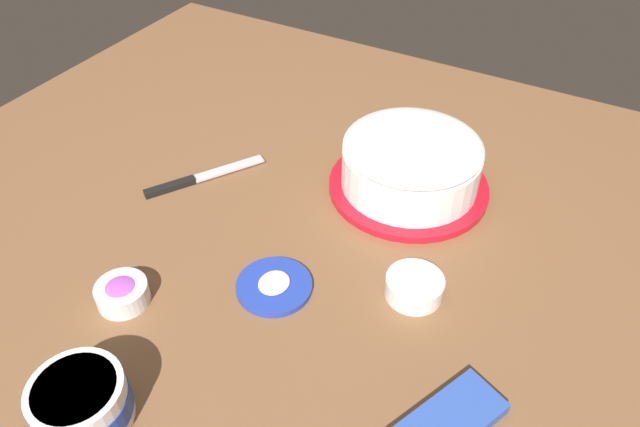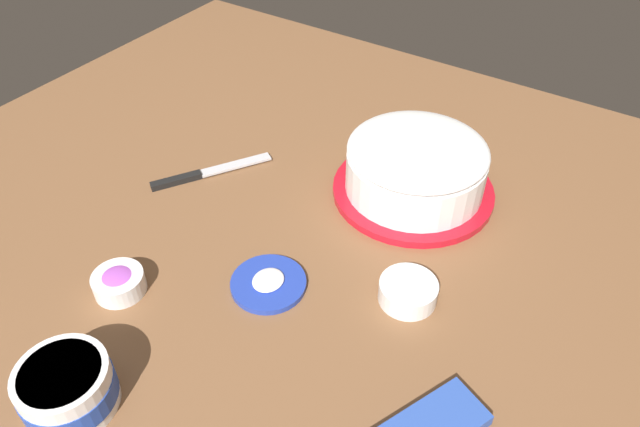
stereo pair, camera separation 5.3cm
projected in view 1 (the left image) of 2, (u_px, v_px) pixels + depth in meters
name	position (u px, v px, depth m)	size (l,w,h in m)	color
ground_plane	(267.00, 253.00, 0.98)	(1.54, 1.54, 0.00)	brown
frosted_cake	(411.00, 165.00, 1.07)	(0.30, 0.30, 0.12)	red
frosting_tub	(81.00, 403.00, 0.74)	(0.12, 0.12, 0.07)	white
frosting_tub_lid	(274.00, 286.00, 0.92)	(0.12, 0.12, 0.02)	#233DAD
spreading_knife	(195.00, 179.00, 1.12)	(0.21, 0.14, 0.01)	silver
sprinkle_bowl_rainbow	(122.00, 293.00, 0.90)	(0.08, 0.08, 0.04)	white
sprinkle_bowl_green	(414.00, 286.00, 0.91)	(0.09, 0.09, 0.03)	white
candy_box_lower	(448.00, 423.00, 0.75)	(0.15, 0.07, 0.02)	#2D51B2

